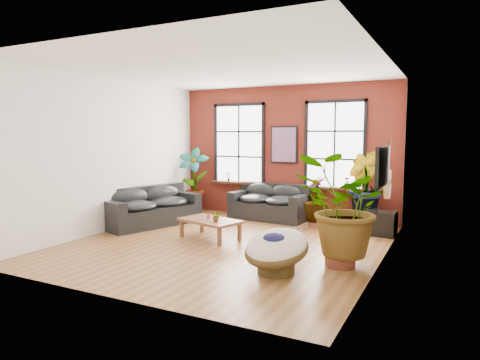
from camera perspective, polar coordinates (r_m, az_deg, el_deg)
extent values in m
cube|color=brown|center=(8.80, -1.79, -8.56)|extent=(6.00, 6.50, 0.02)
cube|color=white|center=(8.61, -1.86, 14.74)|extent=(6.00, 6.50, 0.02)
cube|color=#5C1C15|center=(11.49, 6.02, 3.72)|extent=(6.00, 0.02, 3.50)
cube|color=silver|center=(5.88, -17.25, 1.34)|extent=(6.00, 0.02, 3.50)
cube|color=silver|center=(10.31, -16.69, 3.24)|extent=(0.02, 6.50, 3.50)
cube|color=silver|center=(7.56, 18.64, 2.27)|extent=(0.02, 6.50, 3.50)
cube|color=white|center=(11.98, -0.14, 4.80)|extent=(1.40, 0.02, 2.10)
cube|color=#32190D|center=(11.99, -0.29, -0.37)|extent=(1.60, 0.22, 0.06)
cube|color=white|center=(11.02, 12.51, 4.55)|extent=(1.40, 0.02, 2.10)
cube|color=#32190D|center=(11.03, 12.29, -1.07)|extent=(1.60, 0.22, 0.06)
cube|color=black|center=(11.29, 3.88, -4.08)|extent=(2.06, 1.10, 0.45)
cube|color=black|center=(11.54, 4.71, -1.55)|extent=(2.01, 0.36, 0.47)
cube|color=black|center=(11.65, 0.00, -2.03)|extent=(0.30, 0.99, 0.24)
cube|color=black|center=(10.87, 8.06, -2.67)|extent=(0.30, 0.99, 0.24)
ellipsoid|color=black|center=(11.36, 2.05, -2.51)|extent=(0.89, 0.87, 0.26)
ellipsoid|color=black|center=(11.59, 2.71, -1.51)|extent=(0.85, 0.31, 0.45)
ellipsoid|color=black|center=(11.03, 5.54, -2.80)|extent=(0.89, 0.87, 0.26)
ellipsoid|color=black|center=(11.26, 6.15, -1.76)|extent=(0.85, 0.31, 0.45)
cube|color=black|center=(10.74, -11.65, -4.69)|extent=(1.68, 2.56, 0.46)
cube|color=black|center=(10.97, -12.79, -2.01)|extent=(0.96, 2.33, 0.47)
cube|color=black|center=(10.14, -16.73, -3.43)|extent=(1.02, 0.54, 0.24)
cube|color=black|center=(11.29, -7.18, -2.27)|extent=(1.02, 0.54, 0.24)
ellipsoid|color=black|center=(10.39, -13.69, -3.42)|extent=(1.11, 1.24, 0.26)
ellipsoid|color=black|center=(10.61, -14.52, -2.32)|extent=(0.57, 1.07, 0.46)
ellipsoid|color=black|center=(10.91, -9.46, -2.90)|extent=(1.11, 1.24, 0.26)
ellipsoid|color=black|center=(11.11, -10.34, -1.86)|extent=(0.57, 1.07, 0.46)
cube|color=brown|center=(9.14, -4.02, -5.44)|extent=(1.45, 1.06, 0.06)
cube|color=#32190D|center=(9.05, -4.59, -5.37)|extent=(1.26, 0.35, 0.00)
cube|color=#32190D|center=(9.22, -3.46, -5.15)|extent=(1.26, 0.35, 0.00)
cube|color=brown|center=(9.41, -7.78, -6.45)|extent=(0.08, 0.08, 0.36)
cube|color=brown|center=(8.58, -2.76, -7.62)|extent=(0.08, 0.08, 0.36)
cube|color=brown|center=(9.79, -5.09, -5.92)|extent=(0.08, 0.08, 0.36)
cube|color=brown|center=(9.00, -0.06, -6.97)|extent=(0.08, 0.08, 0.36)
cylinder|color=#C1304C|center=(9.22, -4.21, -4.89)|extent=(0.09, 0.09, 0.08)
cylinder|color=#453518|center=(6.98, 4.83, -11.36)|extent=(0.69, 0.69, 0.24)
torus|color=#453518|center=(6.91, 4.86, -9.16)|extent=(1.19, 1.19, 0.47)
ellipsoid|color=beige|center=(6.89, 4.86, -8.69)|extent=(1.15, 1.20, 0.64)
ellipsoid|color=#14153F|center=(6.82, 4.65, -7.81)|extent=(0.44, 0.38, 0.18)
cube|color=black|center=(11.42, 5.90, 4.71)|extent=(0.74, 0.04, 0.98)
cube|color=#0C7F8C|center=(11.39, 5.85, 4.71)|extent=(0.66, 0.02, 0.90)
cube|color=black|center=(7.87, 18.50, 1.68)|extent=(0.06, 1.25, 0.72)
cube|color=black|center=(7.88, 18.25, 1.69)|extent=(0.01, 1.15, 0.62)
cylinder|color=#B27F4C|center=(8.96, 19.06, -1.19)|extent=(0.09, 0.38, 0.38)
cylinder|color=#B27F4C|center=(8.94, 19.11, 0.40)|extent=(0.09, 0.30, 0.30)
cylinder|color=black|center=(8.96, 19.03, -1.19)|extent=(0.09, 0.11, 0.11)
cube|color=#32190D|center=(8.91, 19.20, 2.77)|extent=(0.04, 0.05, 0.55)
cube|color=#32190D|center=(8.90, 19.27, 4.82)|extent=(0.06, 0.06, 0.14)
cube|color=black|center=(9.98, 18.24, -5.47)|extent=(0.67, 0.57, 0.54)
cylinder|color=brown|center=(12.37, -6.24, -3.46)|extent=(0.54, 0.54, 0.35)
cylinder|color=brown|center=(10.70, 15.79, -5.06)|extent=(0.68, 0.68, 0.38)
cylinder|color=brown|center=(7.49, 13.23, -9.75)|extent=(0.55, 0.55, 0.38)
cylinder|color=brown|center=(10.50, 10.33, -5.28)|extent=(0.56, 0.56, 0.33)
imported|color=#0E3610|center=(12.21, -6.23, 0.35)|extent=(1.01, 0.79, 1.71)
imported|color=#0E3610|center=(10.62, 16.13, -0.79)|extent=(1.17, 1.19, 1.68)
imported|color=#0E3610|center=(7.33, 13.35, -3.46)|extent=(2.00, 1.92, 1.71)
imported|color=#0E3610|center=(10.38, 10.14, -2.47)|extent=(0.84, 0.84, 1.10)
imported|color=#0E3610|center=(8.91, -3.17, -4.78)|extent=(0.22, 0.20, 0.23)
imported|color=#0E3610|center=(12.11, -1.56, 0.47)|extent=(0.17, 0.17, 0.27)
imported|color=#0E3610|center=(10.93, 14.09, -0.30)|extent=(0.19, 0.19, 0.27)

